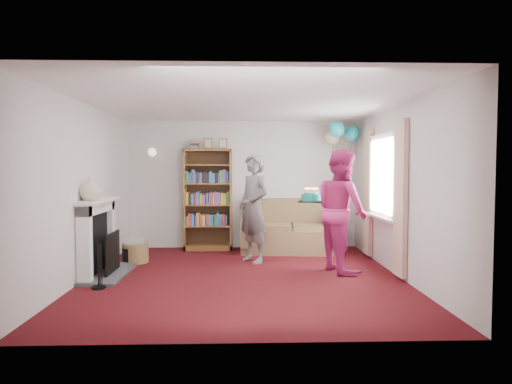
{
  "coord_description": "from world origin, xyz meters",
  "views": [
    {
      "loc": [
        -0.03,
        -6.52,
        1.57
      ],
      "look_at": [
        0.2,
        0.6,
        1.2
      ],
      "focal_mm": 32.0,
      "sensor_mm": 36.0,
      "label": 1
    }
  ],
  "objects_px": {
    "birthday_cake": "(312,198)",
    "bookcase": "(208,200)",
    "person_magenta": "(342,210)",
    "sofa": "(291,232)",
    "person_striped": "(254,208)"
  },
  "relations": [
    {
      "from": "person_magenta",
      "to": "bookcase",
      "type": "bearing_deg",
      "value": 31.61
    },
    {
      "from": "bookcase",
      "to": "person_striped",
      "type": "relative_size",
      "value": 1.19
    },
    {
      "from": "bookcase",
      "to": "birthday_cake",
      "type": "height_order",
      "value": "bookcase"
    },
    {
      "from": "person_striped",
      "to": "person_magenta",
      "type": "height_order",
      "value": "person_magenta"
    },
    {
      "from": "bookcase",
      "to": "sofa",
      "type": "xyz_separation_m",
      "value": [
        1.59,
        -0.23,
        -0.59
      ]
    },
    {
      "from": "person_striped",
      "to": "birthday_cake",
      "type": "distance_m",
      "value": 1.01
    },
    {
      "from": "person_magenta",
      "to": "birthday_cake",
      "type": "relative_size",
      "value": 4.83
    },
    {
      "from": "bookcase",
      "to": "birthday_cake",
      "type": "relative_size",
      "value": 5.59
    },
    {
      "from": "sofa",
      "to": "person_magenta",
      "type": "bearing_deg",
      "value": -65.99
    },
    {
      "from": "bookcase",
      "to": "person_magenta",
      "type": "xyz_separation_m",
      "value": [
        2.17,
        -1.95,
        -0.02
      ]
    },
    {
      "from": "bookcase",
      "to": "person_magenta",
      "type": "relative_size",
      "value": 1.16
    },
    {
      "from": "sofa",
      "to": "person_striped",
      "type": "xyz_separation_m",
      "value": [
        -0.75,
        -1.03,
        0.54
      ]
    },
    {
      "from": "birthday_cake",
      "to": "bookcase",
      "type": "bearing_deg",
      "value": 136.61
    },
    {
      "from": "sofa",
      "to": "bookcase",
      "type": "bearing_deg",
      "value": 177.49
    },
    {
      "from": "sofa",
      "to": "birthday_cake",
      "type": "relative_size",
      "value": 4.81
    }
  ]
}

